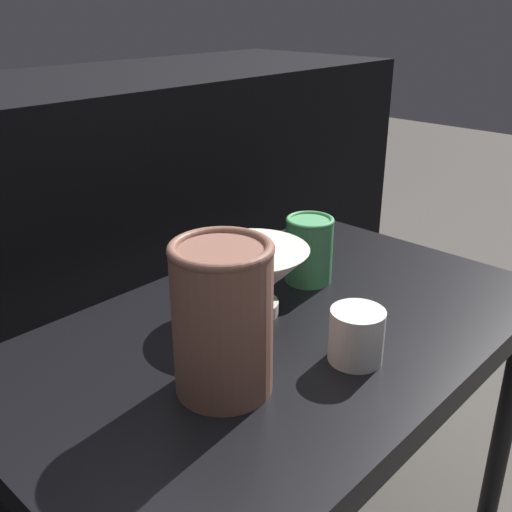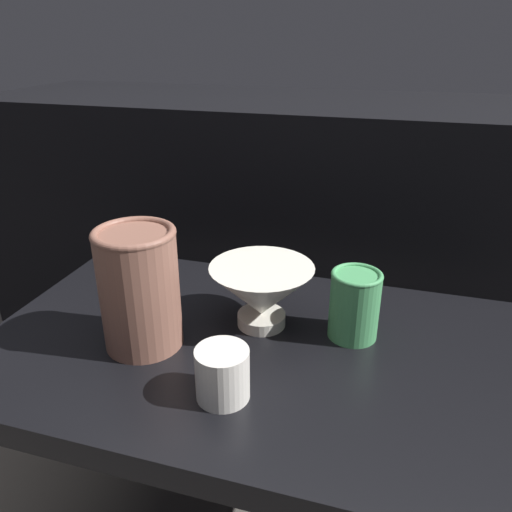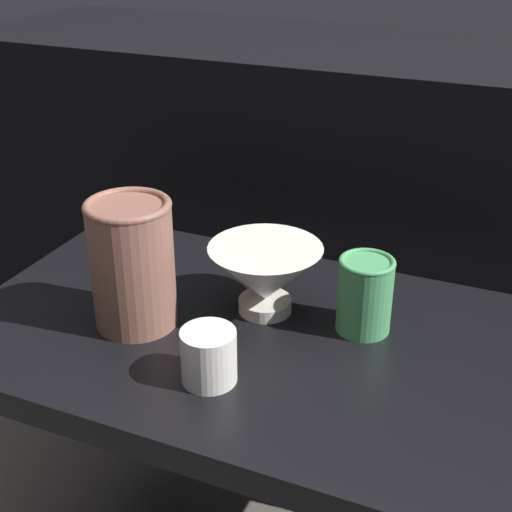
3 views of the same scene
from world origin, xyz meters
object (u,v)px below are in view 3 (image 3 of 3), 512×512
Objects in this scene: vase_textured_left at (132,262)px; cup at (210,356)px; bowl at (268,276)px; vase_colorful_right at (365,294)px.

cup is at bearing -27.17° from vase_textured_left.
bowl is 1.50× the size of vase_colorful_right.
vase_colorful_right is 0.24m from cup.
vase_textured_left is at bearing -159.92° from vase_colorful_right.
vase_textured_left reaches higher than bowl.
vase_colorful_right is at bearing 3.84° from bowl.
vase_colorful_right is at bearing 20.08° from vase_textured_left.
bowl is at bearing 32.07° from vase_textured_left.
bowl reaches higher than cup.
vase_textured_left is 1.70× the size of vase_colorful_right.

